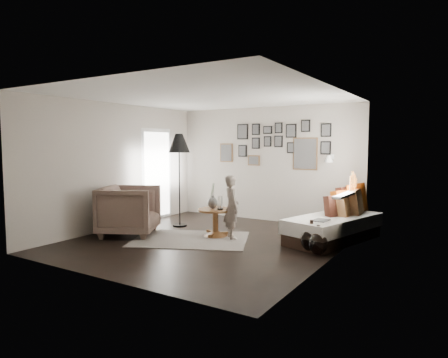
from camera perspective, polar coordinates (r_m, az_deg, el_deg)
The scene contains 23 objects.
ground at distance 7.33m, azimuth -2.42°, elevation -8.87°, with size 4.80×4.80×0.00m, color black.
wall_back at distance 9.22m, azimuth 5.98°, elevation 2.12°, with size 4.50×4.50×0.00m, color #A9A094.
wall_front at distance 5.33m, azimuth -17.13°, elevation -0.13°, with size 4.50×4.50×0.00m, color #A9A094.
wall_left at distance 8.60m, azimuth -14.95°, elevation 1.78°, with size 4.80×4.80×0.00m, color #A9A094.
wall_right at distance 6.16m, azimuth 15.11°, elevation 0.57°, with size 4.80×4.80×0.00m, color #A9A094.
ceiling at distance 7.17m, azimuth -2.50°, elevation 11.74°, with size 4.80×4.80×0.00m, color white.
door_left at distance 9.47m, azimuth -9.56°, elevation 0.64°, with size 0.00×2.14×2.14m.
window_right at distance 7.50m, azimuth 17.46°, elevation -1.55°, with size 0.15×1.32×1.30m.
gallery_wall at distance 9.07m, azimuth 7.59°, elevation 4.86°, with size 2.74×0.03×1.08m.
wall_sconce at distance 8.39m, azimuth 14.76°, elevation 2.82°, with size 0.18×0.36×0.16m.
rug at distance 7.48m, azimuth -4.77°, elevation -8.55°, with size 2.06×1.44×0.01m, color #B9AFA2.
pedestal_table at distance 7.66m, azimuth -1.22°, elevation -6.39°, with size 0.68×0.68×0.53m.
vase at distance 7.64m, azimuth -1.65°, elevation -3.11°, with size 0.19×0.19×0.48m.
candles at distance 7.53m, azimuth -0.53°, elevation -3.44°, with size 0.12×0.12×0.25m.
daybed at distance 7.62m, azimuth 15.56°, elevation -6.04°, with size 1.39×2.19×1.00m.
magazine_on_daybed at distance 7.00m, azimuth 13.68°, elevation -5.75°, with size 0.23×0.31×0.02m, color black.
armchair at distance 7.96m, azimuth -13.36°, elevation -4.38°, with size 1.02×1.05×0.96m, color brown.
armchair_cushion at distance 7.97m, azimuth -12.95°, elevation -4.35°, with size 0.43×0.43×0.11m, color white.
floor_lamp at distance 8.52m, azimuth -6.43°, elevation 4.62°, with size 0.46×0.46×1.98m.
magazine_basket at distance 8.32m, azimuth -15.27°, elevation -5.89°, with size 0.34×0.34×0.43m.
demijohn_large at distance 6.75m, azimuth 12.35°, elevation -8.43°, with size 0.35×0.35×0.52m.
demijohn_small at distance 6.60m, azimuth 13.28°, elevation -8.97°, with size 0.31×0.31×0.48m.
child at distance 7.42m, azimuth 1.09°, elevation -4.02°, with size 0.43×0.28×1.19m, color #6C5F55.
Camera 1 is at (4.01, -5.89, 1.75)m, focal length 32.00 mm.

